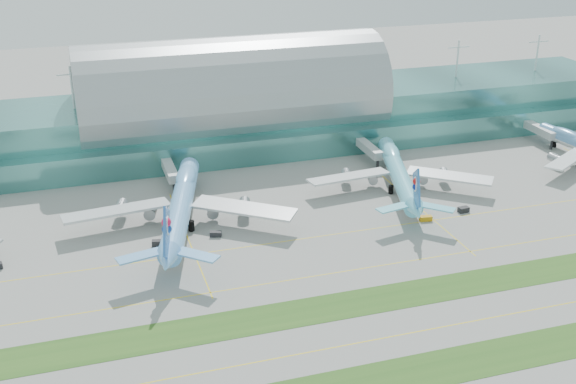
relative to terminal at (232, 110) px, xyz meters
name	(u,v)px	position (x,y,z in m)	size (l,w,h in m)	color
ground	(354,308)	(-0.01, -128.79, -14.23)	(700.00, 700.00, 0.00)	gray
terminal	(232,110)	(0.00, 0.00, 0.00)	(340.00, 69.10, 36.00)	#3D7A75
grass_strip_near	(404,375)	(-0.01, -156.79, -14.19)	(420.00, 12.00, 0.08)	#2D591E
grass_strip_far	(351,304)	(-0.01, -126.79, -14.19)	(420.00, 12.00, 0.08)	#2D591E
taxiline_b	(377,339)	(-0.01, -142.79, -14.22)	(420.00, 0.35, 0.01)	yellow
taxiline_c	(329,274)	(-0.01, -110.79, -14.22)	(420.00, 0.35, 0.01)	yellow
taxiline_d	(303,239)	(-0.01, -88.79, -14.22)	(420.00, 0.35, 0.01)	yellow
airliner_b	(181,204)	(-32.57, -67.97, -7.34)	(69.12, 79.87, 22.33)	#72B8FA
airliner_c	(398,172)	(43.35, -62.05, -8.08)	(61.27, 70.96, 19.94)	#6AD2EA
gse_c	(159,243)	(-41.46, -80.56, -13.32)	(4.12, 1.75, 1.81)	black
gse_d	(216,234)	(-24.46, -79.45, -13.45)	(3.48, 1.68, 1.56)	black
gse_e	(426,218)	(40.60, -88.38, -13.45)	(3.90, 1.85, 1.55)	#CA880B
gse_f	(463,210)	(55.21, -86.20, -13.38)	(3.45, 2.01, 1.70)	black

